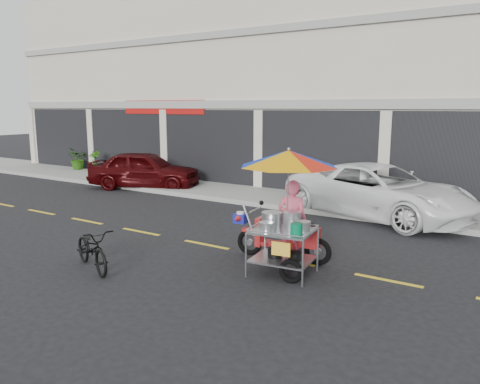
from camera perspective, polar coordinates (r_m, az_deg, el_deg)
The scene contains 9 objects.
ground at distance 9.46m, azimuth 5.73°, elevation -8.32°, with size 90.00×90.00×0.00m, color black.
sidewalk at distance 14.39m, azimuth 15.82°, elevation -1.84°, with size 45.00×3.00×0.15m, color gray.
centerline at distance 9.45m, azimuth 5.73°, elevation -8.30°, with size 42.00×0.10×0.01m, color gold.
maroon_sedan at distance 17.82m, azimuth -11.54°, elevation 2.68°, with size 1.66×4.12×1.40m, color #340405.
white_pickup at distance 13.40m, azimuth 16.56°, elevation 0.10°, with size 2.43×5.27×1.47m, color white.
plant_tall at distance 22.92m, azimuth -19.14°, elevation 3.88°, with size 0.92×0.79×1.02m, color #214C0E.
plant_short at distance 21.44m, azimuth -17.27°, elevation 3.51°, with size 0.54×0.54×0.97m, color #214C0E.
near_bicycle at distance 9.23m, azimuth -17.59°, elevation -6.58°, with size 0.54×1.55×0.82m, color black.
food_vendor_rig at distance 8.64m, azimuth 5.87°, elevation -0.14°, with size 2.47×1.97×2.32m.
Camera 1 is at (4.05, -7.99, 3.02)m, focal length 35.00 mm.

